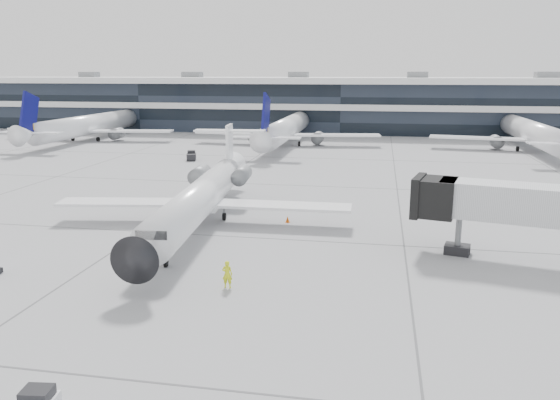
# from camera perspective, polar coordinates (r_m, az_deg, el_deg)

# --- Properties ---
(ground) EXTENTS (220.00, 220.00, 0.00)m
(ground) POSITION_cam_1_polar(r_m,az_deg,el_deg) (41.03, -1.28, -4.04)
(ground) COLOR gray
(ground) RESTS_ON ground
(terminal) EXTENTS (170.00, 22.00, 10.00)m
(terminal) POSITION_cam_1_polar(r_m,az_deg,el_deg) (120.85, 6.71, 9.66)
(terminal) COLOR black
(terminal) RESTS_ON ground
(bg_jet_left) EXTENTS (32.00, 40.00, 9.60)m
(bg_jet_left) POSITION_cam_1_polar(r_m,az_deg,el_deg) (108.05, -19.13, 5.97)
(bg_jet_left) COLOR white
(bg_jet_left) RESTS_ON ground
(bg_jet_center) EXTENTS (32.00, 40.00, 9.60)m
(bg_jet_center) POSITION_cam_1_polar(r_m,az_deg,el_deg) (95.51, 0.71, 5.84)
(bg_jet_center) COLOR white
(bg_jet_center) RESTS_ON ground
(bg_jet_right) EXTENTS (32.00, 40.00, 9.60)m
(bg_jet_right) POSITION_cam_1_polar(r_m,az_deg,el_deg) (97.17, 24.73, 4.76)
(bg_jet_right) COLOR white
(bg_jet_right) RESTS_ON ground
(regional_jet) EXTENTS (24.32, 30.38, 7.01)m
(regional_jet) POSITION_cam_1_polar(r_m,az_deg,el_deg) (44.96, -8.08, 0.51)
(regional_jet) COLOR white
(regional_jet) RESTS_ON ground
(jet_bridge) EXTENTS (16.42, 6.61, 5.31)m
(jet_bridge) POSITION_cam_1_polar(r_m,az_deg,el_deg) (38.54, 27.26, -0.70)
(jet_bridge) COLOR #AFB2B4
(jet_bridge) RESTS_ON ground
(ramp_worker) EXTENTS (0.62, 0.42, 1.64)m
(ramp_worker) POSITION_cam_1_polar(r_m,az_deg,el_deg) (31.80, -5.53, -7.73)
(ramp_worker) COLOR #DAE818
(ramp_worker) RESTS_ON ground
(traffic_cone) EXTENTS (0.47, 0.47, 0.54)m
(traffic_cone) POSITION_cam_1_polar(r_m,az_deg,el_deg) (45.31, 0.80, -2.05)
(traffic_cone) COLOR #E2580B
(traffic_cone) RESTS_ON ground
(far_tug) EXTENTS (1.79, 2.38, 1.35)m
(far_tug) POSITION_cam_1_polar(r_m,az_deg,el_deg) (78.87, -9.24, 4.56)
(far_tug) COLOR black
(far_tug) RESTS_ON ground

